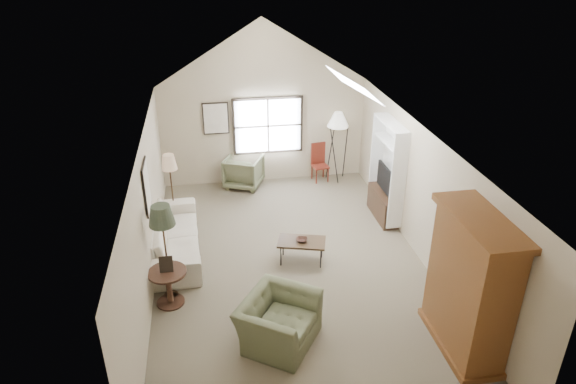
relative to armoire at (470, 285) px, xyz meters
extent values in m
cube|color=#695F4B|center=(-2.18, 2.40, -1.10)|extent=(5.00, 8.00, 0.01)
cube|color=tan|center=(-2.18, 6.40, 0.15)|extent=(5.00, 0.01, 2.50)
cube|color=tan|center=(-2.18, -1.60, 0.15)|extent=(5.00, 0.01, 2.50)
cube|color=tan|center=(-4.68, 2.40, 0.15)|extent=(0.01, 8.00, 2.50)
cube|color=tan|center=(0.32, 2.40, 0.15)|extent=(0.01, 8.00, 2.50)
cube|color=black|center=(-2.08, 6.36, 0.35)|extent=(1.72, 0.08, 1.42)
cube|color=black|center=(-4.65, 2.70, 0.65)|extent=(0.68, 0.04, 0.88)
cube|color=black|center=(-3.33, 6.37, 0.60)|extent=(0.62, 0.04, 0.78)
cube|color=brown|center=(0.00, 0.00, 0.00)|extent=(0.60, 1.50, 2.20)
cube|color=white|center=(0.16, 4.00, 0.05)|extent=(0.32, 1.30, 2.10)
cube|color=#382316|center=(0.14, 4.00, -0.80)|extent=(0.34, 1.18, 0.60)
cube|color=black|center=(0.14, 4.00, -0.18)|extent=(0.05, 0.90, 0.55)
imported|color=beige|center=(-4.38, 3.33, -0.72)|extent=(1.11, 2.61, 0.75)
imported|color=#586043|center=(-2.71, 0.53, -0.72)|extent=(1.48, 1.52, 0.75)
imported|color=#666647|center=(-2.73, 6.10, -0.71)|extent=(1.11, 1.12, 0.78)
cube|color=#3A2717|center=(-1.95, 2.59, -0.87)|extent=(0.99, 0.72, 0.45)
imported|color=#381F17|center=(-1.95, 2.59, -0.62)|extent=(0.26, 0.26, 0.05)
cylinder|color=#3E2419|center=(-4.38, 1.73, -0.78)|extent=(0.67, 0.67, 0.65)
cube|color=maroon|center=(-0.80, 6.10, -0.62)|extent=(0.43, 0.43, 0.97)
camera|label=1|loc=(-3.56, -5.47, 4.48)|focal=32.00mm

